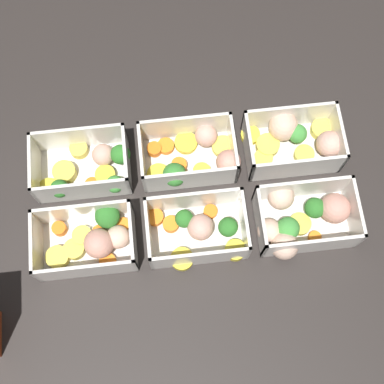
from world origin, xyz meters
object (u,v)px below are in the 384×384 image
Objects in this scene: container_near_right at (87,167)px; container_near_center at (193,157)px; container_far_left at (301,219)px; container_far_right at (93,239)px; container_near_left at (295,140)px; container_far_center at (198,230)px.

container_near_center is at bearing 179.88° from container_near_right.
container_far_left is 1.08× the size of container_far_right.
container_far_left is (-0.16, 0.12, 0.00)m from container_near_center.
container_near_right is at bearing -88.16° from container_far_right.
container_near_left is 1.03× the size of container_near_right.
container_far_right is (0.16, -0.00, 0.00)m from container_far_center.
container_near_center is at bearing -92.74° from container_far_center.
container_near_left is 0.17m from container_near_center.
container_near_right is at bearing -20.67° from container_far_left.
container_far_left is at bearing 179.80° from container_far_center.
container_near_left and container_far_left have the same top height.
container_near_center and container_far_center have the same top height.
container_near_left is 1.03× the size of container_far_left.
container_near_left is 0.22m from container_far_center.
container_far_right is at bearing -1.21° from container_far_center.
container_near_right is 0.99× the size of container_far_left.
container_near_center and container_far_right have the same top height.
container_far_right is (0.34, 0.13, 0.00)m from container_near_left.
container_near_right is 0.21m from container_far_center.
container_near_center is at bearing 3.73° from container_near_left.
container_near_left is at bearing -176.27° from container_near_center.
container_far_left is at bearing 84.21° from container_near_left.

